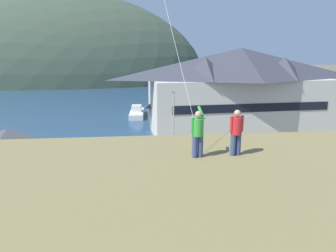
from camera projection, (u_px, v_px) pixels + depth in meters
ground_plane at (181, 207)px, 21.93m from camera, size 600.00×600.00×0.00m
parking_lot_pad at (173, 179)px, 26.75m from camera, size 40.00×20.00×0.10m
bay_water at (150, 96)px, 79.97m from camera, size 360.00×84.00×0.03m
far_hill_east_peak at (50, 81)px, 125.23m from camera, size 131.15×67.67×73.88m
harbor_lodge at (240, 88)px, 42.75m from camera, size 27.70×12.49×11.89m
storage_shed_near_lot at (11, 161)px, 23.35m from camera, size 6.82×4.85×5.41m
storage_shed_waterside at (166, 112)px, 44.51m from camera, size 5.95×6.11×5.06m
wharf_dock at (157, 114)px, 54.40m from camera, size 3.20×11.74×0.70m
moored_boat_wharfside at (137, 113)px, 53.68m from camera, size 2.81×7.73×2.16m
moored_boat_outer_mooring at (173, 109)px, 57.62m from camera, size 2.44×6.38×2.16m
parked_car_mid_row_far at (177, 196)px, 21.31m from camera, size 4.35×2.36×1.82m
parked_car_mid_row_center at (262, 183)px, 23.49m from camera, size 4.28×2.21×1.82m
parked_car_back_row_left at (125, 164)px, 27.49m from camera, size 4.26×2.18×1.82m
parked_car_back_row_right at (315, 160)px, 28.61m from camera, size 4.24×2.13×1.82m
parked_car_mid_row_near at (115, 189)px, 22.43m from camera, size 4.34×2.34×1.82m
parked_car_front_row_silver at (252, 156)px, 29.59m from camera, size 4.26×2.16×1.82m
parking_light_pole at (173, 121)px, 31.22m from camera, size 0.24×0.78×7.10m
person_kite_flyer at (198, 132)px, 10.78m from camera, size 0.52×0.69×1.86m
person_companion at (236, 131)px, 11.00m from camera, size 0.54×0.40×1.74m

